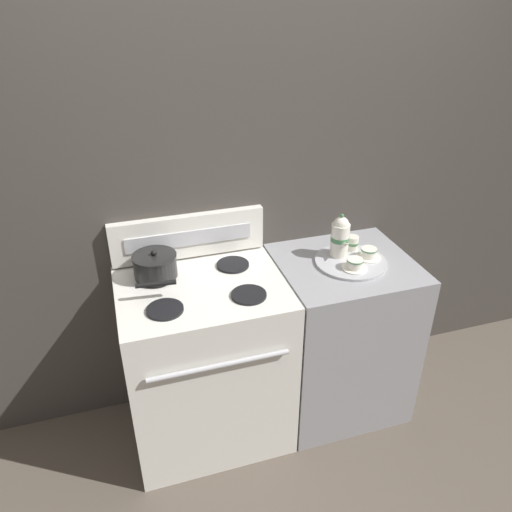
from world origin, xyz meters
TOP-DOWN VIEW (x-y plane):
  - ground_plane at (0.00, 0.00)m, footprint 6.00×6.00m
  - wall_back at (0.00, 0.33)m, footprint 6.00×0.05m
  - stove at (-0.34, -0.00)m, footprint 0.79×0.65m
  - control_panel at (-0.34, 0.29)m, footprint 0.77×0.05m
  - side_counter at (0.40, 0.00)m, footprint 0.68×0.62m
  - saucepan at (-0.53, 0.14)m, footprint 0.21×0.31m
  - serving_tray at (0.42, -0.01)m, footprint 0.36×0.36m
  - teapot at (0.38, 0.06)m, footprint 0.09×0.15m
  - teacup_left at (0.40, -0.09)m, footprint 0.13×0.13m
  - teacup_right at (0.51, -0.01)m, footprint 0.13×0.13m
  - creamer_jug at (0.47, 0.10)m, footprint 0.06×0.06m

SIDE VIEW (x-z plane):
  - ground_plane at x=0.00m, z-range 0.00..0.00m
  - side_counter at x=0.40m, z-range 0.00..0.92m
  - stove at x=-0.34m, z-range 0.00..0.93m
  - serving_tray at x=0.42m, z-range 0.92..0.93m
  - teacup_left at x=0.40m, z-range 0.93..0.99m
  - teacup_right at x=0.51m, z-range 0.93..0.99m
  - creamer_jug at x=0.47m, z-range 0.93..1.01m
  - saucepan at x=-0.53m, z-range 0.92..1.06m
  - teapot at x=0.38m, z-range 0.93..1.16m
  - control_panel at x=-0.34m, z-range 0.93..1.16m
  - wall_back at x=0.00m, z-range 0.00..2.20m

